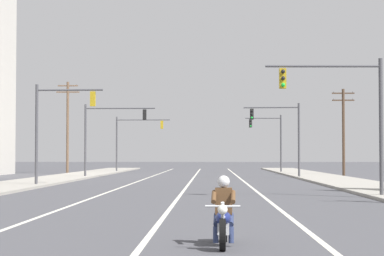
{
  "coord_description": "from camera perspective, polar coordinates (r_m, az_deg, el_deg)",
  "views": [
    {
      "loc": [
        1.41,
        -6.87,
        1.89
      ],
      "look_at": [
        0.67,
        22.28,
        2.97
      ],
      "focal_mm": 68.52,
      "sensor_mm": 36.0,
      "label": 1
    }
  ],
  "objects": [
    {
      "name": "traffic_signal_mid_left",
      "position": [
        62.18,
        -6.7,
        -0.02
      ],
      "size": [
        5.99,
        0.37,
        6.2
      ],
      "color": "#47474C",
      "rests_on": "ground"
    },
    {
      "name": "utility_pole_left_far",
      "position": [
        76.05,
        -9.66,
        0.31
      ],
      "size": [
        2.37,
        0.26,
        9.42
      ],
      "color": "brown",
      "rests_on": "ground"
    },
    {
      "name": "traffic_signal_near_left",
      "position": [
        45.17,
        -10.59,
        0.65
      ],
      "size": [
        4.15,
        0.37,
        6.2
      ],
      "color": "#47474C",
      "rests_on": "ground"
    },
    {
      "name": "utility_pole_right_far",
      "position": [
        69.25,
        11.71,
        -0.04
      ],
      "size": [
        2.07,
        0.26,
        8.05
      ],
      "color": "#4C3828",
      "rests_on": "ground"
    },
    {
      "name": "motorcycle_with_rider",
      "position": [
        15.37,
        2.46,
        -6.99
      ],
      "size": [
        0.7,
        2.19,
        1.46
      ],
      "color": "black",
      "rests_on": "ground"
    },
    {
      "name": "traffic_signal_mid_right",
      "position": [
        61.01,
        7.09,
        -0.06
      ],
      "size": [
        4.65,
        0.42,
        6.2
      ],
      "color": "#47474C",
      "rests_on": "ground"
    },
    {
      "name": "traffic_signal_far_left",
      "position": [
        82.19,
        -4.65,
        -0.54
      ],
      "size": [
        6.06,
        0.37,
        6.2
      ],
      "color": "#47474C",
      "rests_on": "ground"
    },
    {
      "name": "sidewalk_kerb_left",
      "position": [
        48.41,
        -12.93,
        -4.23
      ],
      "size": [
        4.4,
        110.0,
        0.14
      ],
      "primitive_type": "cube",
      "color": "#9E998E",
      "rests_on": "ground"
    },
    {
      "name": "lane_stripe_center",
      "position": [
        51.92,
        -0.13,
        -4.21
      ],
      "size": [
        0.16,
        100.0,
        0.01
      ],
      "primitive_type": "cube",
      "color": "beige",
      "rests_on": "ground"
    },
    {
      "name": "sidewalk_kerb_right",
      "position": [
        47.79,
        12.56,
        -4.26
      ],
      "size": [
        4.4,
        110.0,
        0.14
      ],
      "primitive_type": "cube",
      "color": "#9E998E",
      "rests_on": "ground"
    },
    {
      "name": "lane_stripe_right",
      "position": [
        51.96,
        4.12,
        -4.21
      ],
      "size": [
        0.16,
        100.0,
        0.01
      ],
      "primitive_type": "cube",
      "color": "beige",
      "rests_on": "ground"
    },
    {
      "name": "traffic_signal_near_right",
      "position": [
        33.21,
        11.99,
        1.76
      ],
      "size": [
        5.22,
        0.47,
        6.2
      ],
      "color": "#47474C",
      "rests_on": "ground"
    },
    {
      "name": "lane_stripe_left",
      "position": [
        52.16,
        -4.32,
        -4.2
      ],
      "size": [
        0.16,
        100.0,
        0.01
      ],
      "primitive_type": "cube",
      "color": "beige",
      "rests_on": "ground"
    },
    {
      "name": "traffic_signal_far_right",
      "position": [
        78.57,
        6.16,
        -0.56
      ],
      "size": [
        3.92,
        0.54,
        6.2
      ],
      "color": "#47474C",
      "rests_on": "ground"
    }
  ]
}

